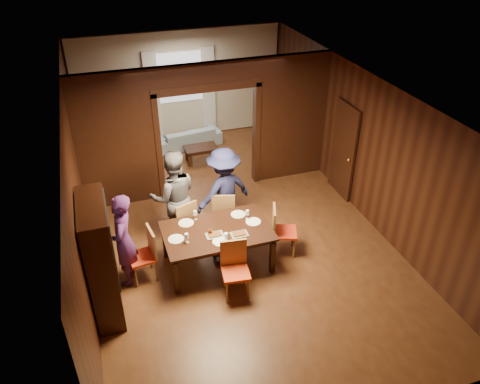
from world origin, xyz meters
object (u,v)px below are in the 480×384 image
object	(u,v)px
person_purple	(123,240)
coffee_table	(201,154)
chair_far_l	(182,221)
sofa	(188,137)
chair_far_r	(224,211)
person_navy	(224,191)
chair_left	(142,256)
chair_right	(284,231)
dining_table	(218,247)
chair_near	(236,271)
person_grey	(174,197)
hutch	(101,260)

from	to	relation	value
person_purple	coffee_table	size ratio (longest dim) A/B	2.12
person_purple	chair_far_l	distance (m)	1.40
sofa	chair_far_r	bearing A→B (deg)	79.81
person_purple	chair_far_r	distance (m)	2.16
person_navy	chair_left	size ratio (longest dim) A/B	1.83
person_purple	chair_left	size ratio (longest dim) A/B	1.75
chair_left	chair_right	bearing A→B (deg)	79.78
dining_table	person_purple	bearing A→B (deg)	176.51
chair_right	chair_near	bearing A→B (deg)	142.74
person_purple	chair_far_l	world-z (taller)	person_purple
chair_far_l	dining_table	bearing A→B (deg)	99.25
person_grey	dining_table	world-z (taller)	person_grey
chair_far_r	person_purple	bearing A→B (deg)	39.29
chair_far_r	person_grey	bearing A→B (deg)	11.26
person_purple	sofa	world-z (taller)	person_purple
person_grey	chair_right	bearing A→B (deg)	151.90
chair_far_l	sofa	bearing A→B (deg)	-123.62
person_purple	hutch	xyz separation A→B (m)	(-0.38, -0.58, 0.15)
person_purple	person_grey	xyz separation A→B (m)	(1.04, 0.91, 0.09)
coffee_table	hutch	distance (m)	5.18
sofa	chair_right	xyz separation A→B (m)	(0.70, -4.92, 0.23)
person_purple	chair_right	size ratio (longest dim) A/B	1.75
person_navy	hutch	world-z (taller)	hutch
dining_table	chair_far_l	distance (m)	0.96
person_navy	chair_right	distance (m)	1.40
person_purple	person_grey	bearing A→B (deg)	144.74
chair_far_l	person_navy	bearing A→B (deg)	171.10
person_purple	chair_far_r	bearing A→B (deg)	126.20
chair_far_r	chair_left	bearing A→B (deg)	43.32
person_navy	dining_table	bearing A→B (deg)	50.26
person_purple	chair_far_r	world-z (taller)	person_purple
chair_near	person_navy	bearing A→B (deg)	86.30
person_navy	sofa	xyz separation A→B (m)	(0.14, 3.86, -0.63)
chair_left	hutch	bearing A→B (deg)	-57.55
person_navy	dining_table	distance (m)	1.20
person_purple	person_grey	world-z (taller)	person_grey
chair_far_l	hutch	distance (m)	2.07
coffee_table	chair_far_r	bearing A→B (deg)	-95.61
chair_right	chair_far_r	bearing A→B (deg)	62.19
chair_far_r	hutch	world-z (taller)	hutch
chair_right	chair_far_l	world-z (taller)	same
person_navy	coffee_table	size ratio (longest dim) A/B	2.21
chair_right	chair_near	world-z (taller)	same
dining_table	chair_near	distance (m)	0.83
chair_far_l	hutch	bearing A→B (deg)	21.93
person_grey	chair_far_l	size ratio (longest dim) A/B	1.93
chair_left	chair_far_r	size ratio (longest dim) A/B	1.00
dining_table	coffee_table	world-z (taller)	dining_table
person_navy	coffee_table	xyz separation A→B (m)	(0.25, 2.90, -0.69)
sofa	dining_table	xyz separation A→B (m)	(-0.56, -4.87, 0.13)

